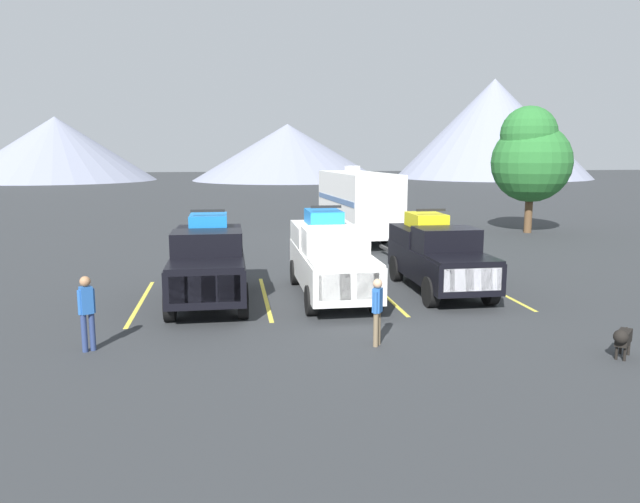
% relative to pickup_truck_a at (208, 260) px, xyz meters
% --- Properties ---
extents(ground_plane, '(240.00, 240.00, 0.00)m').
position_rel_pickup_truck_a_xyz_m(ground_plane, '(3.47, -0.70, -1.22)').
color(ground_plane, '#2D3033').
extents(pickup_truck_a, '(2.16, 5.30, 2.63)m').
position_rel_pickup_truck_a_xyz_m(pickup_truck_a, '(0.00, 0.00, 0.00)').
color(pickup_truck_a, black).
rests_on(pickup_truck_a, ground).
extents(pickup_truck_b, '(2.05, 5.71, 2.68)m').
position_rel_pickup_truck_a_xyz_m(pickup_truck_b, '(3.63, 0.21, -0.01)').
color(pickup_truck_b, white).
rests_on(pickup_truck_b, ground).
extents(pickup_truck_c, '(2.05, 5.21, 2.52)m').
position_rel_pickup_truck_a_xyz_m(pickup_truck_c, '(7.09, 0.36, -0.06)').
color(pickup_truck_c, black).
rests_on(pickup_truck_c, ground).
extents(lot_stripe_a, '(0.12, 5.50, 0.01)m').
position_rel_pickup_truck_a_xyz_m(lot_stripe_a, '(-1.98, 0.17, -1.21)').
color(lot_stripe_a, gold).
rests_on(lot_stripe_a, ground).
extents(lot_stripe_b, '(0.12, 5.50, 0.01)m').
position_rel_pickup_truck_a_xyz_m(lot_stripe_b, '(1.65, 0.17, -1.21)').
color(lot_stripe_b, gold).
rests_on(lot_stripe_b, ground).
extents(lot_stripe_c, '(0.12, 5.50, 0.01)m').
position_rel_pickup_truck_a_xyz_m(lot_stripe_c, '(5.28, 0.17, -1.21)').
color(lot_stripe_c, gold).
rests_on(lot_stripe_c, ground).
extents(lot_stripe_d, '(0.12, 5.50, 0.01)m').
position_rel_pickup_truck_a_xyz_m(lot_stripe_d, '(8.91, 0.17, -1.21)').
color(lot_stripe_d, gold).
rests_on(lot_stripe_d, ground).
extents(camper_trailer_a, '(2.81, 8.56, 3.65)m').
position_rel_pickup_truck_a_xyz_m(camper_trailer_a, '(6.85, 11.18, 0.71)').
color(camper_trailer_a, white).
rests_on(camper_trailer_a, ground).
extents(person_a, '(0.27, 0.30, 1.54)m').
position_rel_pickup_truck_a_xyz_m(person_a, '(3.87, -4.76, -0.33)').
color(person_a, '#726047').
rests_on(person_a, ground).
extents(person_b, '(0.34, 0.29, 1.68)m').
position_rel_pickup_truck_a_xyz_m(person_b, '(-2.48, -4.19, -0.25)').
color(person_b, navy).
rests_on(person_b, ground).
extents(dog, '(0.73, 0.74, 0.70)m').
position_rel_pickup_truck_a_xyz_m(dog, '(8.77, -6.40, -0.75)').
color(dog, black).
rests_on(dog, ground).
extents(tree_a, '(4.22, 4.22, 6.73)m').
position_rel_pickup_truck_a_xyz_m(tree_a, '(16.58, 12.89, 2.93)').
color(tree_a, brown).
rests_on(tree_a, ground).
extents(mountain_ridge, '(121.65, 34.19, 16.39)m').
position_rel_pickup_truck_a_xyz_m(mountain_ridge, '(6.49, 79.05, 5.05)').
color(mountain_ridge, gray).
rests_on(mountain_ridge, ground).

